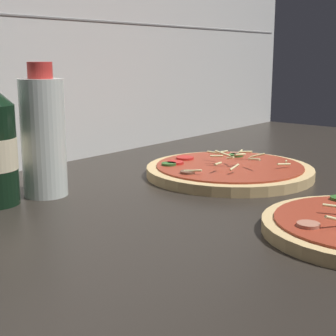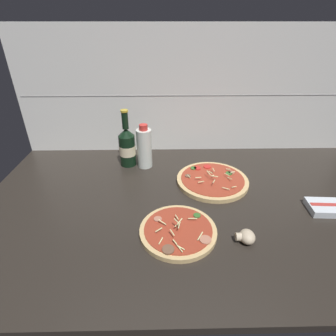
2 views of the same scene
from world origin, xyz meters
TOP-DOWN VIEW (x-y plane):
  - counter_slab at (0.00, 0.00)cm, footprint 160.00×90.00cm
  - tile_backsplash at (0.00, 45.50)cm, footprint 160.00×1.13cm
  - pizza_far at (6.89, 13.36)cm, footprint 29.05×29.05cm
  - oil_bottle at (-21.36, 27.84)cm, footprint 6.56×6.56cm

SIDE VIEW (x-z plane):
  - counter_slab at x=0.00cm, z-range 0.00..2.50cm
  - pizza_far at x=6.89cm, z-range 1.09..5.88cm
  - oil_bottle at x=-21.36cm, z-range 1.70..21.49cm
  - tile_backsplash at x=0.00cm, z-range 0.00..60.00cm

